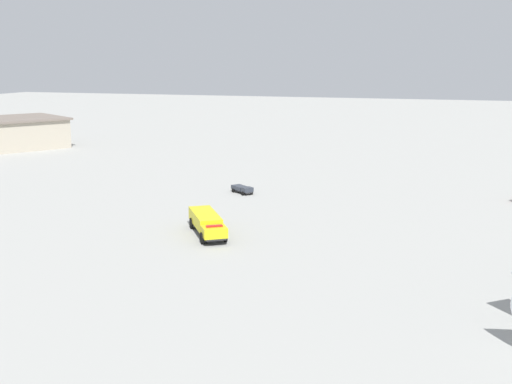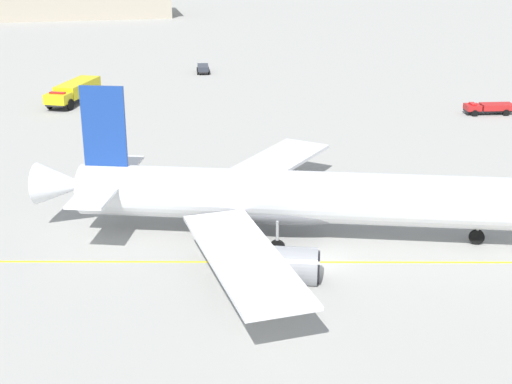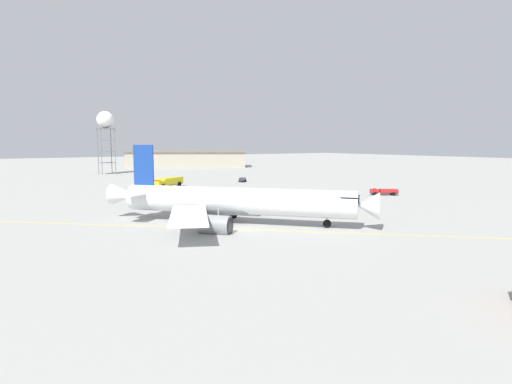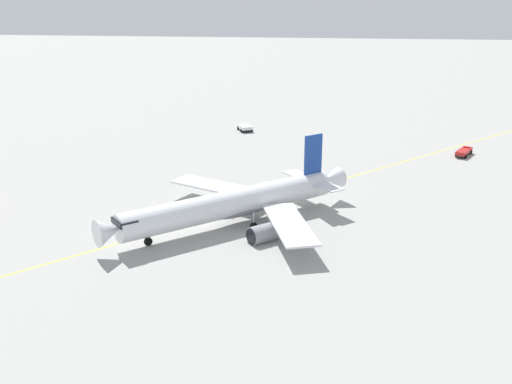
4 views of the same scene
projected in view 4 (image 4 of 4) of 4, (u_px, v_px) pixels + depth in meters
ground_plane at (208, 217)px, 87.97m from camera, size 600.00×600.00×0.00m
airliner_main at (234, 205)px, 84.53m from camera, size 31.92×28.55×11.23m
ops_pickup_truck at (464, 152)px, 118.89m from camera, size 4.20×5.83×1.41m
pushback_tug_truck at (245, 128)px, 138.62m from camera, size 4.02×4.75×1.30m
taxiway_centreline at (210, 217)px, 88.04m from camera, size 136.85×142.87×0.01m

